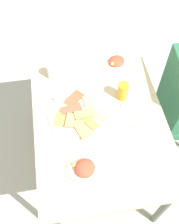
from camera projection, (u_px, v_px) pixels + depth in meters
name	position (u px, v px, depth m)	size (l,w,h in m)	color
ground_plane	(96.00, 162.00, 2.22)	(6.00, 6.00, 0.00)	#B0B4A7
dining_table	(98.00, 122.00, 1.69)	(1.14, 0.79, 0.71)	beige
pide_platter	(77.00, 113.00, 1.62)	(0.36, 0.36, 0.04)	white
salad_plate_greens	(116.00, 62.00, 1.85)	(0.20, 0.20, 0.05)	white
salad_plate_rice	(85.00, 169.00, 1.41)	(0.20, 0.20, 0.06)	white
soda_can	(123.00, 91.00, 1.65)	(0.07, 0.07, 0.12)	orange
drinking_glass	(52.00, 71.00, 1.76)	(0.07, 0.07, 0.11)	silver
paper_napkin	(129.00, 115.00, 1.62)	(0.13, 0.13, 0.00)	white
fork	(126.00, 115.00, 1.62)	(0.19, 0.01, 0.01)	silver
spoon	(132.00, 114.00, 1.62)	(0.20, 0.02, 0.01)	silver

